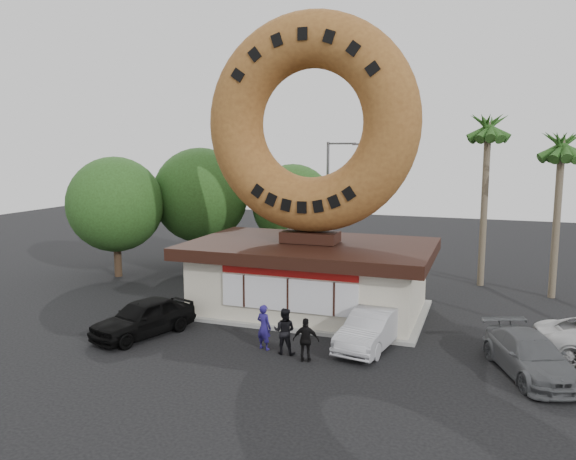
# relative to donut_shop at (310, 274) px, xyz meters

# --- Properties ---
(ground) EXTENTS (90.00, 90.00, 0.00)m
(ground) POSITION_rel_donut_shop_xyz_m (0.00, -5.98, -1.77)
(ground) COLOR black
(ground) RESTS_ON ground
(donut_shop) EXTENTS (11.20, 7.20, 3.80)m
(donut_shop) POSITION_rel_donut_shop_xyz_m (0.00, 0.00, 0.00)
(donut_shop) COLOR beige
(donut_shop) RESTS_ON ground
(giant_donut) EXTENTS (9.85, 2.51, 9.85)m
(giant_donut) POSITION_rel_donut_shop_xyz_m (0.00, 0.02, 6.96)
(giant_donut) COLOR #9C642D
(giant_donut) RESTS_ON donut_shop
(tree_west) EXTENTS (6.00, 6.00, 7.65)m
(tree_west) POSITION_rel_donut_shop_xyz_m (-9.50, 7.02, 2.87)
(tree_west) COLOR #473321
(tree_west) RESTS_ON ground
(tree_mid) EXTENTS (5.20, 5.20, 6.63)m
(tree_mid) POSITION_rel_donut_shop_xyz_m (-4.00, 9.02, 2.25)
(tree_mid) COLOR #473321
(tree_mid) RESTS_ON ground
(tree_far) EXTENTS (5.60, 5.60, 7.14)m
(tree_far) POSITION_rel_donut_shop_xyz_m (-13.00, 3.02, 2.56)
(tree_far) COLOR #473321
(tree_far) RESTS_ON ground
(palm_near) EXTENTS (2.60, 2.60, 9.75)m
(palm_near) POSITION_rel_donut_shop_xyz_m (7.50, 8.02, 6.65)
(palm_near) COLOR #726651
(palm_near) RESTS_ON ground
(palm_far) EXTENTS (2.60, 2.60, 8.75)m
(palm_far) POSITION_rel_donut_shop_xyz_m (11.00, 6.52, 5.72)
(palm_far) COLOR #726651
(palm_far) RESTS_ON ground
(street_lamp) EXTENTS (2.11, 0.20, 8.00)m
(street_lamp) POSITION_rel_donut_shop_xyz_m (-1.86, 10.02, 2.72)
(street_lamp) COLOR #59595E
(street_lamp) RESTS_ON ground
(person_left) EXTENTS (0.73, 0.59, 1.75)m
(person_left) POSITION_rel_donut_shop_xyz_m (-0.13, -5.40, -0.89)
(person_left) COLOR navy
(person_left) RESTS_ON ground
(person_center) EXTENTS (0.89, 0.71, 1.76)m
(person_center) POSITION_rel_donut_shop_xyz_m (0.77, -5.59, -0.89)
(person_center) COLOR black
(person_center) RESTS_ON ground
(person_right) EXTENTS (1.00, 0.57, 1.61)m
(person_right) POSITION_rel_donut_shop_xyz_m (1.77, -6.07, -0.96)
(person_right) COLOR black
(person_right) RESTS_ON ground
(car_black) EXTENTS (3.17, 4.84, 1.53)m
(car_black) POSITION_rel_donut_shop_xyz_m (-5.37, -5.63, -1.00)
(car_black) COLOR black
(car_black) RESTS_ON ground
(car_silver) EXTENTS (2.22, 4.59, 1.45)m
(car_silver) POSITION_rel_donut_shop_xyz_m (3.68, -3.77, -1.04)
(car_silver) COLOR #B2B3B8
(car_silver) RESTS_ON ground
(car_grey) EXTENTS (3.51, 5.08, 1.37)m
(car_grey) POSITION_rel_donut_shop_xyz_m (9.29, -4.63, -1.08)
(car_grey) COLOR #585A5D
(car_grey) RESTS_ON ground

